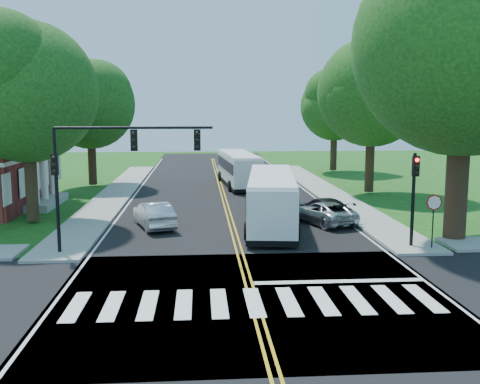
{
  "coord_description": "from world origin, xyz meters",
  "views": [
    {
      "loc": [
        -1.83,
        -18.87,
        6.54
      ],
      "look_at": [
        0.23,
        9.25,
        2.4
      ],
      "focal_mm": 42.0,
      "sensor_mm": 36.0,
      "label": 1
    }
  ],
  "objects": [
    {
      "name": "tree_ne_big",
      "position": [
        11.0,
        8.0,
        9.62
      ],
      "size": [
        10.8,
        10.8,
        14.91
      ],
      "color": "black",
      "rests_on": "ground"
    },
    {
      "name": "tree_east_mid",
      "position": [
        11.5,
        24.0,
        7.86
      ],
      "size": [
        8.4,
        8.4,
        11.93
      ],
      "color": "black",
      "rests_on": "ground"
    },
    {
      "name": "tree_west_far",
      "position": [
        -11.0,
        30.0,
        7.0
      ],
      "size": [
        7.6,
        7.6,
        10.67
      ],
      "color": "black",
      "rests_on": "ground"
    },
    {
      "name": "bus_follow",
      "position": [
        1.58,
        29.37,
        1.5
      ],
      "size": [
        3.28,
        11.1,
        2.83
      ],
      "rotation": [
        0.0,
        0.0,
        3.22
      ],
      "color": "white",
      "rests_on": "road"
    },
    {
      "name": "road",
      "position": [
        0.0,
        18.0,
        0.01
      ],
      "size": [
        14.0,
        96.0,
        0.01
      ],
      "primitive_type": "cube",
      "color": "black",
      "rests_on": "ground"
    },
    {
      "name": "tree_west_near",
      "position": [
        -11.5,
        14.0,
        7.53
      ],
      "size": [
        8.0,
        8.0,
        11.4
      ],
      "color": "black",
      "rests_on": "ground"
    },
    {
      "name": "tree_east_far",
      "position": [
        12.5,
        40.0,
        6.86
      ],
      "size": [
        7.2,
        7.2,
        10.34
      ],
      "color": "black",
      "rests_on": "ground"
    },
    {
      "name": "ground",
      "position": [
        0.0,
        0.0,
        0.0
      ],
      "size": [
        140.0,
        140.0,
        0.0
      ],
      "primitive_type": "plane",
      "color": "#164711",
      "rests_on": "ground"
    },
    {
      "name": "stop_sign",
      "position": [
        9.0,
        5.98,
        2.03
      ],
      "size": [
        0.76,
        0.08,
        2.53
      ],
      "color": "black",
      "rests_on": "ground"
    },
    {
      "name": "suv",
      "position": [
        5.28,
        12.57,
        0.66
      ],
      "size": [
        3.71,
        5.1,
        1.29
      ],
      "primitive_type": "imported",
      "rotation": [
        0.0,
        0.0,
        3.52
      ],
      "color": "silver",
      "rests_on": "road"
    },
    {
      "name": "signal_ne",
      "position": [
        8.2,
        6.44,
        2.96
      ],
      "size": [
        0.3,
        0.46,
        4.4
      ],
      "color": "black",
      "rests_on": "ground"
    },
    {
      "name": "crosswalk",
      "position": [
        0.0,
        -0.5,
        0.02
      ],
      "size": [
        12.6,
        3.0,
        0.01
      ],
      "primitive_type": "cube",
      "color": "silver",
      "rests_on": "road"
    },
    {
      "name": "sidewalk_ne",
      "position": [
        8.3,
        25.0,
        0.07
      ],
      "size": [
        2.6,
        40.0,
        0.15
      ],
      "primitive_type": "cube",
      "color": "gray",
      "rests_on": "ground"
    },
    {
      "name": "bus_lead",
      "position": [
        2.22,
        12.16,
        1.57
      ],
      "size": [
        3.83,
        11.66,
        2.96
      ],
      "rotation": [
        0.0,
        0.0,
        3.02
      ],
      "color": "white",
      "rests_on": "road"
    },
    {
      "name": "stop_bar",
      "position": [
        3.5,
        1.6,
        0.02
      ],
      "size": [
        6.6,
        0.4,
        0.01
      ],
      "primitive_type": "cube",
      "color": "silver",
      "rests_on": "road"
    },
    {
      "name": "signal_nw",
      "position": [
        -5.86,
        6.43,
        4.38
      ],
      "size": [
        7.15,
        0.46,
        5.66
      ],
      "color": "black",
      "rests_on": "ground"
    },
    {
      "name": "edge_line_e",
      "position": [
        6.8,
        22.0,
        0.01
      ],
      "size": [
        0.12,
        70.0,
        0.01
      ],
      "primitive_type": "cube",
      "color": "silver",
      "rests_on": "road"
    },
    {
      "name": "hatchback",
      "position": [
        -4.37,
        12.13,
        0.74
      ],
      "size": [
        2.78,
        4.65,
        1.45
      ],
      "primitive_type": "imported",
      "rotation": [
        0.0,
        0.0,
        3.45
      ],
      "color": "silver",
      "rests_on": "road"
    },
    {
      "name": "cross_road",
      "position": [
        0.0,
        0.0,
        0.01
      ],
      "size": [
        60.0,
        12.0,
        0.01
      ],
      "primitive_type": "cube",
      "color": "black",
      "rests_on": "ground"
    },
    {
      "name": "sidewalk_nw",
      "position": [
        -8.3,
        25.0,
        0.07
      ],
      "size": [
        2.6,
        40.0,
        0.15
      ],
      "primitive_type": "cube",
      "color": "gray",
      "rests_on": "ground"
    },
    {
      "name": "edge_line_w",
      "position": [
        -6.8,
        22.0,
        0.01
      ],
      "size": [
        0.12,
        70.0,
        0.01
      ],
      "primitive_type": "cube",
      "color": "silver",
      "rests_on": "road"
    },
    {
      "name": "dark_sedan",
      "position": [
        5.56,
        13.81,
        0.67
      ],
      "size": [
        3.27,
        4.9,
        1.32
      ],
      "primitive_type": "imported",
      "rotation": [
        0.0,
        0.0,
        3.49
      ],
      "color": "black",
      "rests_on": "road"
    },
    {
      "name": "center_line",
      "position": [
        0.0,
        22.0,
        0.01
      ],
      "size": [
        0.36,
        70.0,
        0.01
      ],
      "primitive_type": "cube",
      "color": "gold",
      "rests_on": "road"
    }
  ]
}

